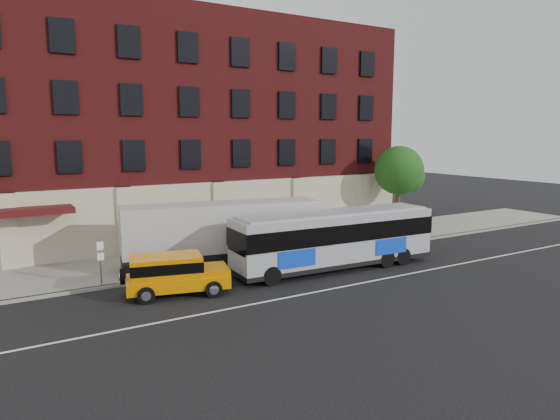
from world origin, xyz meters
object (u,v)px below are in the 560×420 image
sign_pole (100,258)px  street_tree (399,172)px  city_bus (335,237)px  yellow_suv (173,272)px  shipping_container (222,235)px

sign_pole → street_tree: size_ratio=0.40×
street_tree → city_bus: size_ratio=0.54×
sign_pole → yellow_suv: size_ratio=0.51×
shipping_container → yellow_suv: bearing=-139.8°
city_bus → yellow_suv: (-8.92, 0.20, -0.69)m
sign_pole → yellow_suv: 3.73m
sign_pole → shipping_container: bearing=5.7°
street_tree → yellow_suv: (-19.45, -6.00, -3.36)m
sign_pole → city_bus: (11.51, -2.86, 0.28)m
city_bus → shipping_container: size_ratio=1.07×
city_bus → shipping_container: 6.11m
city_bus → shipping_container: shipping_container is taller
shipping_container → sign_pole: bearing=-174.3°
sign_pole → city_bus: city_bus is taller
sign_pole → street_tree: street_tree is taller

